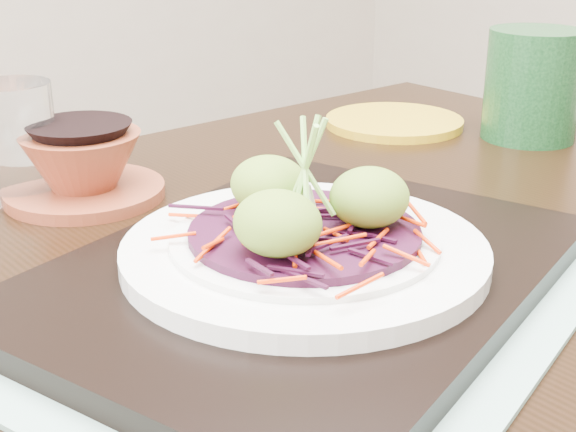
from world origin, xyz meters
TOP-DOWN VIEW (x-y plane):
  - dining_table at (-0.06, -0.09)m, footprint 1.22×0.85m
  - placemat at (-0.08, -0.14)m, footprint 0.57×0.51m
  - serving_tray at (-0.08, -0.14)m, footprint 0.49×0.43m
  - white_plate at (-0.08, -0.14)m, footprint 0.27×0.27m
  - cabbage_bed at (-0.08, -0.14)m, footprint 0.17×0.17m
  - carrot_julienne at (-0.08, -0.14)m, footprint 0.21×0.21m
  - guacamole_scoops at (-0.08, -0.14)m, footprint 0.15×0.13m
  - scallion_garnish at (-0.08, -0.14)m, footprint 0.06×0.06m
  - water_glass at (-0.18, 0.19)m, footprint 0.08×0.08m
  - terracotta_bowl_set at (-0.13, 0.14)m, footprint 0.19×0.19m
  - yellow_plate at (0.30, 0.15)m, footprint 0.21×0.21m
  - green_jar at (0.39, 0.01)m, footprint 0.11×0.11m

SIDE VIEW (x-z plane):
  - dining_table at x=-0.06m, z-range 0.27..1.01m
  - placemat at x=-0.08m, z-range 0.74..0.74m
  - yellow_plate at x=0.30m, z-range 0.74..0.75m
  - serving_tray at x=-0.08m, z-range 0.74..0.76m
  - terracotta_bowl_set at x=-0.13m, z-range 0.73..0.80m
  - white_plate at x=-0.08m, z-range 0.76..0.78m
  - cabbage_bed at x=-0.08m, z-range 0.78..0.78m
  - carrot_julienne at x=-0.08m, z-range 0.78..0.80m
  - water_glass at x=-0.18m, z-range 0.74..0.85m
  - green_jar at x=0.39m, z-range 0.74..0.87m
  - guacamole_scoops at x=-0.08m, z-range 0.78..0.83m
  - scallion_garnish at x=-0.08m, z-range 0.78..0.87m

